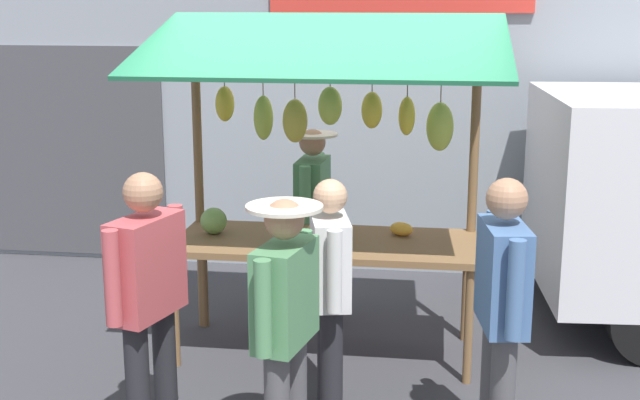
{
  "coord_description": "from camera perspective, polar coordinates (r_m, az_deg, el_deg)",
  "views": [
    {
      "loc": [
        -0.81,
        6.03,
        2.62
      ],
      "look_at": [
        0.0,
        0.3,
        1.25
      ],
      "focal_mm": 48.52,
      "sensor_mm": 36.0,
      "label": 1
    }
  ],
  "objects": [
    {
      "name": "shopper_in_striped_shirt",
      "position": [
        4.7,
        -2.3,
        -7.75
      ],
      "size": [
        0.41,
        0.67,
        1.59
      ],
      "rotation": [
        0.0,
        0.0,
        -1.77
      ],
      "color": "#4C4C51",
      "rests_on": "ground"
    },
    {
      "name": "vendor_with_sunhat",
      "position": [
        7.06,
        -0.5,
        -0.56
      ],
      "size": [
        0.41,
        0.68,
        1.58
      ],
      "rotation": [
        0.0,
        0.0,
        1.53
      ],
      "color": "#726656",
      "rests_on": "ground"
    },
    {
      "name": "market_stall",
      "position": [
        6.23,
        0.39,
        3.43
      ],
      "size": [
        2.5,
        1.46,
        2.5
      ],
      "color": "brown",
      "rests_on": "ground"
    },
    {
      "name": "shopper_with_shopping_bag",
      "position": [
        5.08,
        -11.3,
        -5.94
      ],
      "size": [
        0.35,
        0.68,
        1.66
      ],
      "rotation": [
        0.0,
        0.0,
        -1.85
      ],
      "color": "#232328",
      "rests_on": "ground"
    },
    {
      "name": "street_backdrop",
      "position": [
        8.32,
        2.06,
        6.95
      ],
      "size": [
        9.0,
        0.3,
        3.4
      ],
      "color": "#8C939E",
      "rests_on": "ground"
    },
    {
      "name": "shopper_in_grey_tee",
      "position": [
        5.37,
        0.66,
        -5.55
      ],
      "size": [
        0.32,
        0.66,
        1.54
      ],
      "rotation": [
        0.0,
        0.0,
        -1.35
      ],
      "color": "#232328",
      "rests_on": "ground"
    },
    {
      "name": "shopper_with_ponytail",
      "position": [
        4.93,
        11.9,
        -6.55
      ],
      "size": [
        0.29,
        0.7,
        1.67
      ],
      "rotation": [
        0.0,
        0.0,
        -1.43
      ],
      "color": "#4C4C51",
      "rests_on": "ground"
    },
    {
      "name": "ground_plane",
      "position": [
        6.62,
        0.37,
        -9.99
      ],
      "size": [
        40.0,
        40.0,
        0.0
      ],
      "primitive_type": "plane",
      "color": "#38383D"
    }
  ]
}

